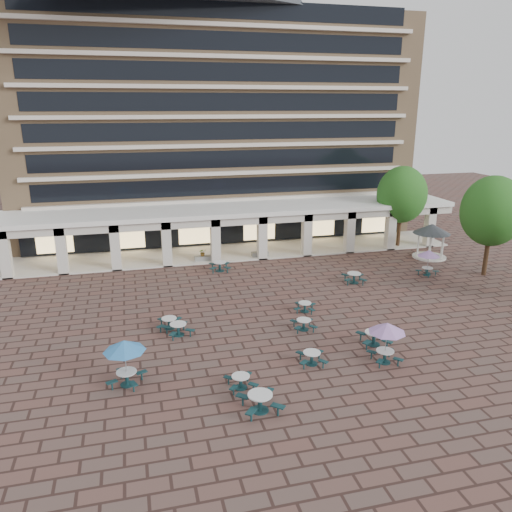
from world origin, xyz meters
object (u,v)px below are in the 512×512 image
object	(u,v)px
picnic_table_0	(260,401)
picnic_table_2	(312,357)
planter_right	(260,251)
picnic_table_1	(241,381)
planter_left	(203,257)
gazebo	(432,233)

from	to	relation	value
picnic_table_0	picnic_table_2	size ratio (longest dim) A/B	1.16
picnic_table_0	planter_right	xyz separation A→B (m)	(6.06, 23.10, 0.06)
picnic_table_0	picnic_table_1	size ratio (longest dim) A/B	1.30
picnic_table_0	planter_left	world-z (taller)	planter_left
gazebo	planter_left	bearing A→B (deg)	169.10
picnic_table_0	picnic_table_2	xyz separation A→B (m)	(3.77, 3.45, -0.09)
picnic_table_2	planter_left	world-z (taller)	planter_left
picnic_table_1	picnic_table_0	bearing A→B (deg)	-81.00
picnic_table_2	gazebo	size ratio (longest dim) A/B	0.52
picnic_table_0	planter_right	bearing A→B (deg)	70.93
picnic_table_0	planter_left	xyz separation A→B (m)	(0.82, 23.10, -0.06)
picnic_table_2	gazebo	xyz separation A→B (m)	(17.22, 15.76, 1.92)
picnic_table_2	planter_right	xyz separation A→B (m)	(2.29, 19.65, 0.16)
planter_right	picnic_table_0	bearing A→B (deg)	-104.69
planter_left	gazebo	bearing A→B (deg)	-10.90
picnic_table_1	planter_left	size ratio (longest dim) A/B	1.04
picnic_table_1	picnic_table_2	bearing A→B (deg)	15.30
gazebo	planter_right	size ratio (longest dim) A/B	2.22
gazebo	picnic_table_0	bearing A→B (deg)	-137.52
planter_left	planter_right	distance (m)	5.24
picnic_table_2	planter_right	world-z (taller)	planter_right
picnic_table_1	planter_left	world-z (taller)	planter_left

